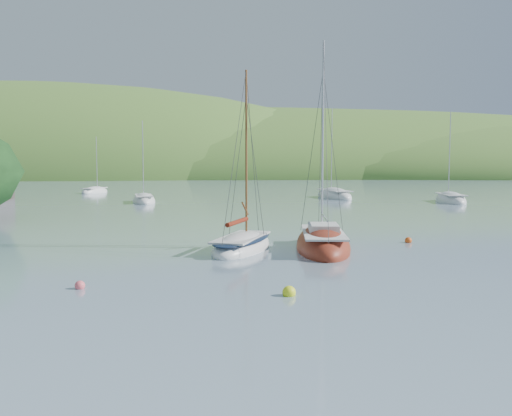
{
  "coord_description": "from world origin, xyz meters",
  "views": [
    {
      "loc": [
        -0.25,
        -22.02,
        4.89
      ],
      "look_at": [
        1.42,
        8.0,
        2.35
      ],
      "focal_mm": 40.0,
      "sensor_mm": 36.0,
      "label": 1
    }
  ],
  "objects": [
    {
      "name": "distant_sloop_b",
      "position": [
        13.87,
        50.49,
        0.2
      ],
      "size": [
        4.68,
        9.22,
        12.56
      ],
      "rotation": [
        0.0,
        0.0,
        0.19
      ],
      "color": "silver",
      "rests_on": "ground"
    },
    {
      "name": "sloop_red",
      "position": [
        5.12,
        8.61,
        0.23
      ],
      "size": [
        3.75,
        8.66,
        12.43
      ],
      "rotation": [
        0.0,
        0.0,
        -0.11
      ],
      "color": "maroon",
      "rests_on": "ground"
    },
    {
      "name": "daysailer_white",
      "position": [
        0.69,
        8.7,
        0.23
      ],
      "size": [
        4.62,
        7.28,
        10.5
      ],
      "rotation": [
        0.0,
        0.0,
        -0.34
      ],
      "color": "silver",
      "rests_on": "ground"
    },
    {
      "name": "shoreline_hills",
      "position": [
        -9.66,
        172.42,
        0.0
      ],
      "size": [
        690.0,
        135.0,
        56.0
      ],
      "color": "#3C772D",
      "rests_on": "ground"
    },
    {
      "name": "distant_sloop_a",
      "position": [
        -9.52,
        44.03,
        0.18
      ],
      "size": [
        3.78,
        7.52,
        10.26
      ],
      "rotation": [
        0.0,
        0.0,
        0.18
      ],
      "color": "silver",
      "rests_on": "ground"
    },
    {
      "name": "distant_sloop_c",
      "position": [
        -19.48,
        63.6,
        0.16
      ],
      "size": [
        3.98,
        6.74,
        9.08
      ],
      "rotation": [
        0.0,
        0.0,
        -0.29
      ],
      "color": "silver",
      "rests_on": "ground"
    },
    {
      "name": "mooring_buoys",
      "position": [
        -2.51,
        4.09,
        0.12
      ],
      "size": [
        23.72,
        13.28,
        0.5
      ],
      "color": "#E4F31D",
      "rests_on": "ground"
    },
    {
      "name": "ground",
      "position": [
        0.0,
        0.0,
        0.0
      ],
      "size": [
        700.0,
        700.0,
        0.0
      ],
      "primitive_type": "plane",
      "color": "slate",
      "rests_on": "ground"
    },
    {
      "name": "distant_sloop_d",
      "position": [
        25.93,
        42.46,
        0.19
      ],
      "size": [
        3.73,
        8.26,
        11.41
      ],
      "rotation": [
        0.0,
        0.0,
        -0.12
      ],
      "color": "silver",
      "rests_on": "ground"
    }
  ]
}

